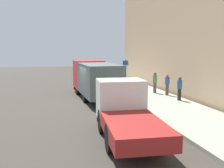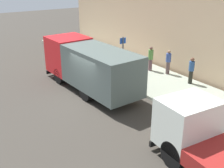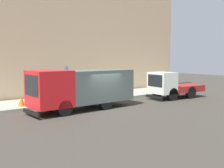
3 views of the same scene
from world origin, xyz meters
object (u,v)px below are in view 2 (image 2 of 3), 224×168
(pedestrian_third, at_px, (191,70))
(street_sign_post, at_px, (123,55))
(small_flatbed_truck, at_px, (209,144))
(traffic_cone_orange, at_px, (103,60))
(pedestrian_walking, at_px, (151,58))
(pedestrian_standing, at_px, (168,62))
(large_utility_truck, at_px, (89,64))

(pedestrian_third, height_order, street_sign_post, street_sign_post)
(small_flatbed_truck, distance_m, traffic_cone_orange, 12.53)
(pedestrian_walking, height_order, pedestrian_standing, pedestrian_walking)
(pedestrian_walking, bearing_deg, pedestrian_third, -21.30)
(large_utility_truck, relative_size, pedestrian_walking, 4.46)
(pedestrian_walking, bearing_deg, small_flatbed_truck, -59.25)
(small_flatbed_truck, height_order, pedestrian_standing, small_flatbed_truck)
(pedestrian_standing, height_order, street_sign_post, street_sign_post)
(small_flatbed_truck, relative_size, street_sign_post, 1.95)
(street_sign_post, bearing_deg, traffic_cone_orange, 80.34)
(large_utility_truck, xyz_separation_m, pedestrian_standing, (5.58, -0.94, -0.53))
(pedestrian_standing, bearing_deg, street_sign_post, -94.53)
(pedestrian_walking, bearing_deg, street_sign_post, -112.17)
(traffic_cone_orange, distance_m, street_sign_post, 3.59)
(pedestrian_third, bearing_deg, street_sign_post, -45.65)
(traffic_cone_orange, bearing_deg, pedestrian_standing, -58.15)
(small_flatbed_truck, bearing_deg, pedestrian_third, 49.37)
(small_flatbed_truck, distance_m, pedestrian_third, 8.19)
(small_flatbed_truck, height_order, street_sign_post, street_sign_post)
(traffic_cone_orange, xyz_separation_m, street_sign_post, (-0.56, -3.30, 1.29))
(traffic_cone_orange, height_order, street_sign_post, street_sign_post)
(street_sign_post, bearing_deg, large_utility_truck, 178.61)
(large_utility_truck, height_order, traffic_cone_orange, large_utility_truck)
(pedestrian_standing, bearing_deg, pedestrian_third, 9.19)
(large_utility_truck, bearing_deg, pedestrian_third, -31.76)
(pedestrian_walking, distance_m, street_sign_post, 2.76)
(small_flatbed_truck, bearing_deg, large_utility_truck, 92.41)
(pedestrian_standing, bearing_deg, pedestrian_walking, -145.65)
(traffic_cone_orange, bearing_deg, small_flatbed_truck, -104.86)
(pedestrian_standing, distance_m, traffic_cone_orange, 4.95)
(traffic_cone_orange, bearing_deg, pedestrian_walking, -55.06)
(large_utility_truck, xyz_separation_m, traffic_cone_orange, (2.98, 3.24, -1.07))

